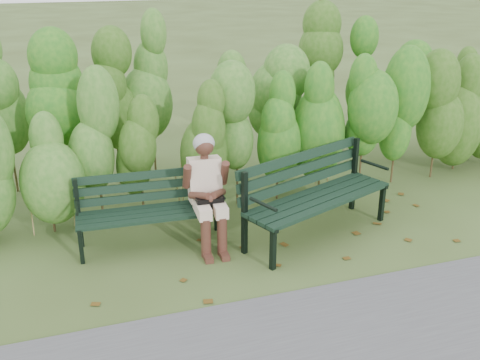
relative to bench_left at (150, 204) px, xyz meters
name	(u,v)px	position (x,y,z in m)	size (l,w,h in m)	color
ground	(249,251)	(1.02, -0.57, -0.50)	(80.00, 80.00, 0.00)	#3B491F
hedge_band	(205,106)	(1.02, 1.30, 0.76)	(11.04, 1.67, 2.42)	#47381E
leaf_litter	(250,255)	(1.00, -0.66, -0.49)	(5.71, 2.12, 0.01)	#573C13
bench_left	(150,204)	(0.00, 0.00, 0.00)	(1.71, 0.64, 0.84)	black
bench_right	(312,189)	(1.88, -0.36, 0.09)	(2.08, 1.33, 0.99)	black
seated_woman	(207,186)	(0.63, -0.21, 0.23)	(0.54, 0.79, 1.31)	beige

